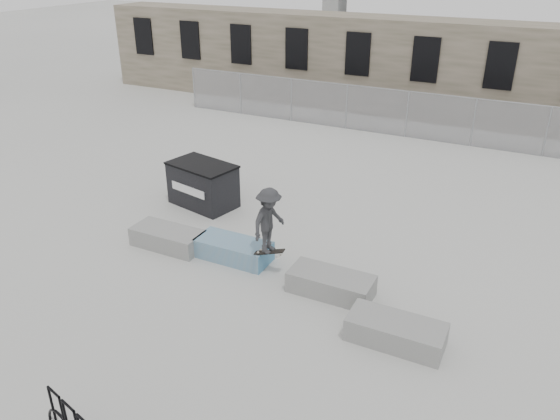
% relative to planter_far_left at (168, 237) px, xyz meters
% --- Properties ---
extents(ground, '(120.00, 120.00, 0.00)m').
position_rel_planter_far_left_xyz_m(ground, '(3.29, -0.03, -0.28)').
color(ground, beige).
rests_on(ground, ground).
extents(stone_wall, '(36.00, 2.58, 4.50)m').
position_rel_planter_far_left_xyz_m(stone_wall, '(3.29, 16.21, 1.97)').
color(stone_wall, '#685F4D').
rests_on(stone_wall, ground).
extents(chainlink_fence, '(22.06, 0.06, 2.02)m').
position_rel_planter_far_left_xyz_m(chainlink_fence, '(3.29, 12.47, 0.75)').
color(chainlink_fence, gray).
rests_on(chainlink_fence, ground).
extents(planter_far_left, '(2.00, 0.90, 0.52)m').
position_rel_planter_far_left_xyz_m(planter_far_left, '(0.00, 0.00, 0.00)').
color(planter_far_left, gray).
rests_on(planter_far_left, ground).
extents(planter_center_left, '(2.00, 0.90, 0.52)m').
position_rel_planter_far_left_xyz_m(planter_center_left, '(1.94, 0.25, 0.00)').
color(planter_center_left, teal).
rests_on(planter_center_left, ground).
extents(planter_center_right, '(2.00, 0.90, 0.52)m').
position_rel_planter_far_left_xyz_m(planter_center_right, '(4.85, -0.11, 0.00)').
color(planter_center_right, gray).
rests_on(planter_center_right, ground).
extents(planter_offset, '(2.00, 0.90, 0.52)m').
position_rel_planter_far_left_xyz_m(planter_offset, '(6.72, -1.18, 0.00)').
color(planter_offset, gray).
rests_on(planter_offset, ground).
extents(dumpster, '(2.33, 1.70, 1.39)m').
position_rel_planter_far_left_xyz_m(dumpster, '(-0.65, 2.72, 0.42)').
color(dumpster, black).
rests_on(dumpster, ground).
extents(skateboarder, '(0.80, 1.18, 1.84)m').
position_rel_planter_far_left_xyz_m(skateboarder, '(3.13, 0.02, 1.20)').
color(skateboarder, '#2D2E30').
rests_on(skateboarder, ground).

